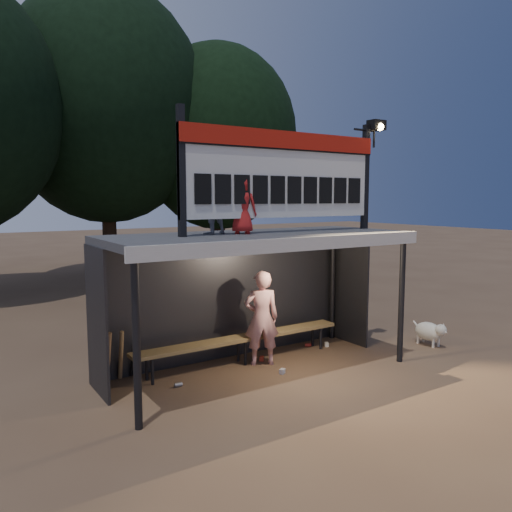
{
  "coord_description": "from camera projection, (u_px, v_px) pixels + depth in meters",
  "views": [
    {
      "loc": [
        -4.42,
        -6.72,
        2.88
      ],
      "look_at": [
        0.2,
        0.4,
        1.9
      ],
      "focal_mm": 35.0,
      "sensor_mm": 36.0,
      "label": 1
    }
  ],
  "objects": [
    {
      "name": "ground",
      "position": [
        259.0,
        372.0,
        8.32
      ],
      "size": [
        80.0,
        80.0,
        0.0
      ],
      "primitive_type": "plane",
      "color": "brown",
      "rests_on": "ground"
    },
    {
      "name": "player",
      "position": [
        262.0,
        318.0,
        8.62
      ],
      "size": [
        0.71,
        0.6,
        1.65
      ],
      "primitive_type": "imported",
      "rotation": [
        0.0,
        0.0,
        2.73
      ],
      "color": "white",
      "rests_on": "ground"
    },
    {
      "name": "child_a",
      "position": [
        211.0,
        204.0,
        7.76
      ],
      "size": [
        0.5,
        0.41,
        0.95
      ],
      "primitive_type": "imported",
      "rotation": [
        0.0,
        0.0,
        3.26
      ],
      "color": "slate",
      "rests_on": "dugout_shelter"
    },
    {
      "name": "child_b",
      "position": [
        243.0,
        206.0,
        7.87
      ],
      "size": [
        0.52,
        0.49,
        0.89
      ],
      "primitive_type": "imported",
      "rotation": [
        0.0,
        0.0,
        2.47
      ],
      "color": "#A91B1A",
      "rests_on": "dugout_shelter"
    },
    {
      "name": "dugout_shelter",
      "position": [
        251.0,
        261.0,
        8.31
      ],
      "size": [
        5.1,
        2.08,
        2.32
      ],
      "color": "#3A3A3D",
      "rests_on": "ground"
    },
    {
      "name": "scoreboard_assembly",
      "position": [
        288.0,
        171.0,
        8.23
      ],
      "size": [
        4.1,
        0.27,
        1.99
      ],
      "color": "black",
      "rests_on": "dugout_shelter"
    },
    {
      "name": "bench",
      "position": [
        242.0,
        339.0,
        8.73
      ],
      "size": [
        4.0,
        0.35,
        0.48
      ],
      "color": "olive",
      "rests_on": "ground"
    },
    {
      "name": "tree_mid",
      "position": [
        105.0,
        106.0,
        17.73
      ],
      "size": [
        7.22,
        7.22,
        10.36
      ],
      "color": "#312115",
      "rests_on": "ground"
    },
    {
      "name": "tree_right",
      "position": [
        218.0,
        138.0,
        19.17
      ],
      "size": [
        6.08,
        6.08,
        8.72
      ],
      "color": "black",
      "rests_on": "ground"
    },
    {
      "name": "dog",
      "position": [
        430.0,
        331.0,
        9.81
      ],
      "size": [
        0.36,
        0.81,
        0.49
      ],
      "color": "silver",
      "rests_on": "ground"
    },
    {
      "name": "bats",
      "position": [
        121.0,
        355.0,
        7.84
      ],
      "size": [
        0.48,
        0.32,
        0.84
      ],
      "color": "olive",
      "rests_on": "ground"
    },
    {
      "name": "litter",
      "position": [
        276.0,
        359.0,
        8.86
      ],
      "size": [
        3.43,
        1.06,
        0.08
      ],
      "color": "#B6321F",
      "rests_on": "ground"
    }
  ]
}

